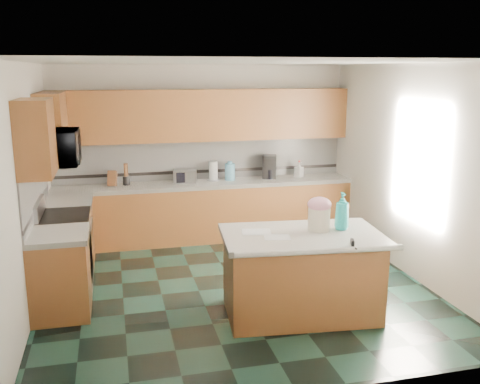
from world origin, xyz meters
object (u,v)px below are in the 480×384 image
object	(u,v)px
island_base	(301,277)
island_top	(302,236)
toaster_oven	(185,176)
coffee_maker	(269,167)
knife_block	(112,178)
treat_jar	(319,219)
soap_bottle_island	(342,211)

from	to	relation	value
island_base	island_top	world-z (taller)	island_top
toaster_oven	island_top	bearing A→B (deg)	-61.36
island_base	coffee_maker	bearing A→B (deg)	85.67
island_top	coffee_maker	size ratio (longest dim) A/B	4.57
knife_block	coffee_maker	size ratio (longest dim) A/B	0.62
treat_jar	coffee_maker	xyz separation A→B (m)	(0.31, 2.88, 0.06)
island_base	toaster_oven	size ratio (longest dim) A/B	4.66
island_top	knife_block	size ratio (longest dim) A/B	7.39
island_top	soap_bottle_island	bearing A→B (deg)	11.03
treat_jar	soap_bottle_island	xyz separation A→B (m)	(0.25, -0.03, 0.08)
island_top	toaster_oven	distance (m)	3.05
island_top	coffee_maker	xyz separation A→B (m)	(0.52, 2.95, 0.21)
island_top	knife_block	distance (m)	3.51
island_top	toaster_oven	world-z (taller)	toaster_oven
treat_jar	toaster_oven	size ratio (longest dim) A/B	0.73
knife_block	soap_bottle_island	bearing A→B (deg)	-36.94
island_base	knife_block	bearing A→B (deg)	129.13
island_base	coffee_maker	distance (m)	3.08
knife_block	coffee_maker	world-z (taller)	coffee_maker
island_base	toaster_oven	xyz separation A→B (m)	(-0.84, 2.92, 0.59)
island_top	treat_jar	world-z (taller)	treat_jar
toaster_oven	treat_jar	bearing A→B (deg)	-57.10
soap_bottle_island	treat_jar	bearing A→B (deg)	176.32
soap_bottle_island	island_base	bearing A→B (deg)	-172.33
island_base	island_top	bearing A→B (deg)	0.00
island_base	coffee_maker	size ratio (longest dim) A/B	4.30
island_base	island_top	distance (m)	0.46
treat_jar	soap_bottle_island	bearing A→B (deg)	13.25
island_top	knife_block	bearing A→B (deg)	129.13
island_base	coffee_maker	world-z (taller)	coffee_maker
soap_bottle_island	toaster_oven	xyz separation A→B (m)	(-1.31, 2.88, -0.10)
soap_bottle_island	toaster_oven	distance (m)	3.17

